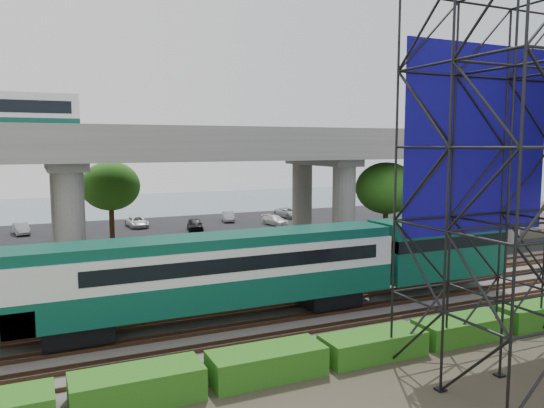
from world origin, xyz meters
name	(u,v)px	position (x,y,z in m)	size (l,w,h in m)	color
ground	(305,328)	(0.00, 0.00, 0.00)	(140.00, 140.00, 0.00)	#474233
ballast_bed	(288,315)	(0.00, 2.00, 0.10)	(90.00, 12.00, 0.20)	slate
service_road	(233,279)	(0.00, 10.50, 0.04)	(90.00, 5.00, 0.08)	black
parking_lot	(157,229)	(0.00, 34.00, 0.04)	(90.00, 18.00, 0.08)	black
harbor_water	(124,207)	(0.00, 56.00, 0.01)	(140.00, 40.00, 0.03)	#486A76
rail_tracks	(288,311)	(0.00, 2.00, 0.28)	(90.00, 9.52, 0.16)	#472D1E
commuter_train	(255,267)	(-1.89, 2.00, 2.88)	(29.30, 3.06, 4.30)	black
overpass	(192,156)	(-1.10, 16.00, 8.21)	(80.00, 12.00, 12.40)	#9E9B93
scaffold_tower	(537,186)	(5.93, -7.98, 7.47)	(9.36, 6.36, 15.00)	black
hedge_strip	(373,344)	(1.01, -4.30, 0.56)	(34.60, 1.80, 1.20)	#225914
trees	(144,193)	(-4.67, 16.17, 5.57)	(40.94, 16.94, 7.69)	#382314
suv	(94,282)	(-8.94, 10.28, 0.84)	(2.53, 5.49, 1.53)	black
parked_cars	(162,223)	(0.40, 33.50, 0.69)	(37.75, 9.70, 1.31)	silver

